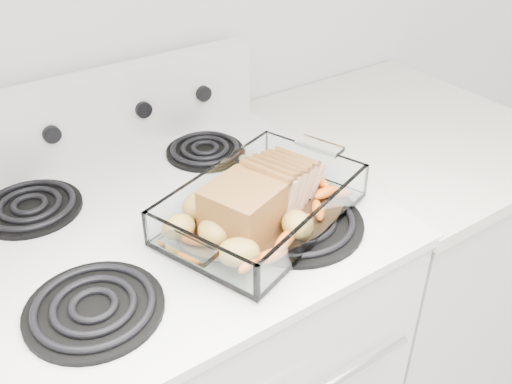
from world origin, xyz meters
TOP-DOWN VIEW (x-y plane):
  - electric_range at (0.00, 1.66)m, footprint 0.78×0.70m
  - counter_right at (0.67, 1.66)m, footprint 0.58×0.68m
  - baking_dish at (0.14, 1.53)m, footprint 0.36×0.24m
  - pork_roast at (0.13, 1.53)m, footprint 0.25×0.11m
  - roast_vegetables at (0.14, 1.57)m, footprint 0.38×0.21m
  - wooden_spoon at (0.24, 1.56)m, footprint 0.06×0.27m

SIDE VIEW (x-z plane):
  - counter_right at x=0.67m, z-range 0.00..0.93m
  - electric_range at x=0.00m, z-range -0.08..1.04m
  - wooden_spoon at x=0.24m, z-range 0.94..0.95m
  - baking_dish at x=0.14m, z-range 0.93..1.00m
  - roast_vegetables at x=0.14m, z-range 0.95..1.00m
  - pork_roast at x=0.13m, z-range 0.95..1.04m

